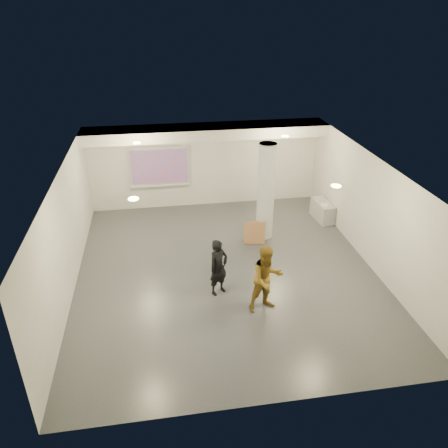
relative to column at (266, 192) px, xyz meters
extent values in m
cube|color=#34363B|center=(-1.50, -1.80, -1.50)|extent=(8.00, 9.00, 0.01)
cube|color=silver|center=(-1.50, -1.80, 1.50)|extent=(8.00, 9.00, 0.01)
cube|color=silver|center=(-1.50, 2.70, 0.00)|extent=(8.00, 0.01, 3.00)
cube|color=silver|center=(-1.50, -6.30, 0.00)|extent=(8.00, 0.01, 3.00)
cube|color=silver|center=(-5.50, -1.80, 0.00)|extent=(0.01, 9.00, 3.00)
cube|color=silver|center=(2.50, -1.80, 0.00)|extent=(0.01, 9.00, 3.00)
cube|color=silver|center=(-1.50, 2.15, 1.32)|extent=(8.00, 1.10, 0.36)
cylinder|color=#E9D984|center=(-3.70, 0.70, 1.48)|extent=(0.22, 0.22, 0.02)
cylinder|color=#E9D984|center=(0.70, 0.70, 1.48)|extent=(0.22, 0.22, 0.02)
cylinder|color=#E9D984|center=(-3.70, -3.30, 1.48)|extent=(0.22, 0.22, 0.02)
cylinder|color=#E9D984|center=(0.70, -3.30, 1.48)|extent=(0.22, 0.22, 0.02)
cylinder|color=silver|center=(0.00, 0.00, 0.00)|extent=(0.52, 0.52, 3.00)
cube|color=silver|center=(-3.10, 2.66, 0.05)|extent=(2.10, 0.06, 1.40)
cube|color=#0364C2|center=(-3.10, 2.62, 0.05)|extent=(1.90, 0.01, 1.20)
cube|color=silver|center=(-3.10, 2.60, -0.65)|extent=(2.10, 0.08, 0.04)
cube|color=#949699|center=(2.22, 0.84, -1.19)|extent=(0.53, 1.10, 0.62)
cube|color=silver|center=(2.16, 0.61, -0.87)|extent=(0.30, 0.33, 0.02)
cube|color=#9F6C44|center=(-0.41, -0.40, -1.16)|extent=(0.65, 0.26, 0.69)
cube|color=#9F6C44|center=(-0.36, -0.18, -1.20)|extent=(0.55, 0.22, 0.59)
imported|color=black|center=(-1.85, -2.73, -0.75)|extent=(0.65, 0.59, 1.49)
imported|color=olive|center=(-0.83, -3.53, -0.66)|extent=(0.95, 0.82, 1.69)
camera|label=1|loc=(-3.16, -11.73, 5.13)|focal=35.00mm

